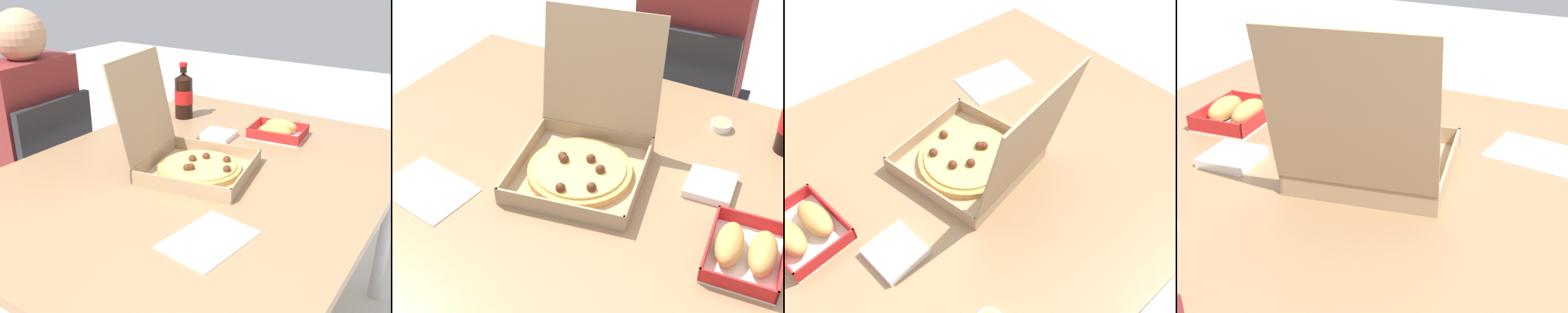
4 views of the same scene
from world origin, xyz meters
The scene contains 6 objects.
ground_plane centered at (0.00, 0.00, 0.00)m, with size 10.00×10.00×0.00m, color beige.
dining_table centered at (0.00, 0.00, 0.65)m, with size 1.40×1.05×0.71m.
pizza_box_open centered at (-0.03, 0.02, 0.76)m, with size 0.37×0.42×0.34m.
bread_side_box centered at (0.39, -0.07, 0.74)m, with size 0.17×0.21×0.06m.
paper_menu centered at (-0.32, -0.22, 0.71)m, with size 0.21×0.15×0.00m, color white.
napkin_pile centered at (0.26, 0.10, 0.72)m, with size 0.11×0.11×0.02m, color white.
Camera 3 is at (0.42, 0.58, 1.54)m, focal length 38.37 mm.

